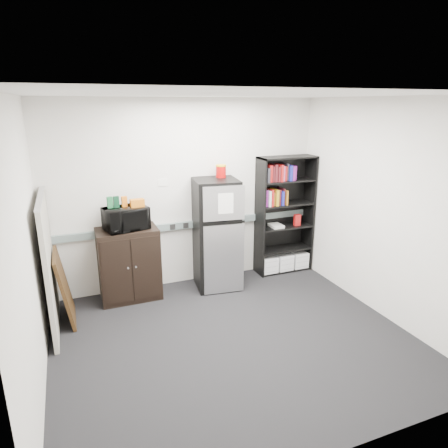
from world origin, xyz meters
The scene contains 18 objects.
floor centered at (0.00, 0.00, 0.00)m, with size 4.00×4.00×0.00m, color black.
wall_back centered at (0.00, 1.75, 1.35)m, with size 4.00×0.02×2.70m, color silver.
wall_right centered at (2.00, 0.00, 1.35)m, with size 0.02×3.50×2.70m, color silver.
wall_left centered at (-2.00, 0.00, 1.35)m, with size 0.02×3.50×2.70m, color silver.
ceiling centered at (0.00, 0.00, 2.70)m, with size 4.00×3.50×0.02m, color white.
electrical_raceway centered at (0.00, 1.72, 0.90)m, with size 3.92×0.05×0.10m, color slate.
wall_note centered at (-0.35, 1.74, 1.55)m, with size 0.14×0.00×0.10m, color white.
bookshelf centered at (1.53, 1.57, 0.91)m, with size 0.90×0.34×1.85m.
cubicle_partition centered at (-1.90, 1.08, 0.81)m, with size 0.06×1.30×1.62m.
cabinet centered at (-0.93, 1.50, 0.50)m, with size 0.80×0.53×1.01m.
microwave centered at (-0.93, 1.48, 1.16)m, with size 0.55×0.37×0.30m, color black.
snack_box_a centered at (-1.11, 1.52, 1.38)m, with size 0.07×0.05×0.15m, color #1A5B30.
snack_box_b centered at (-1.03, 1.52, 1.38)m, with size 0.07×0.05×0.15m, color #0B321C.
snack_box_c centered at (-0.93, 1.52, 1.38)m, with size 0.07×0.05×0.14m, color orange.
snack_bag centered at (-0.77, 1.47, 1.36)m, with size 0.18×0.10×0.10m, color #C16613.
refrigerator centered at (0.32, 1.42, 0.80)m, with size 0.67×0.70×1.60m.
coffee_can centered at (0.45, 1.55, 1.70)m, with size 0.15×0.15×0.20m.
framed_poster centered at (-1.77, 1.18, 0.45)m, with size 0.18×0.70×0.89m.
Camera 1 is at (-1.59, -3.71, 2.62)m, focal length 32.00 mm.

